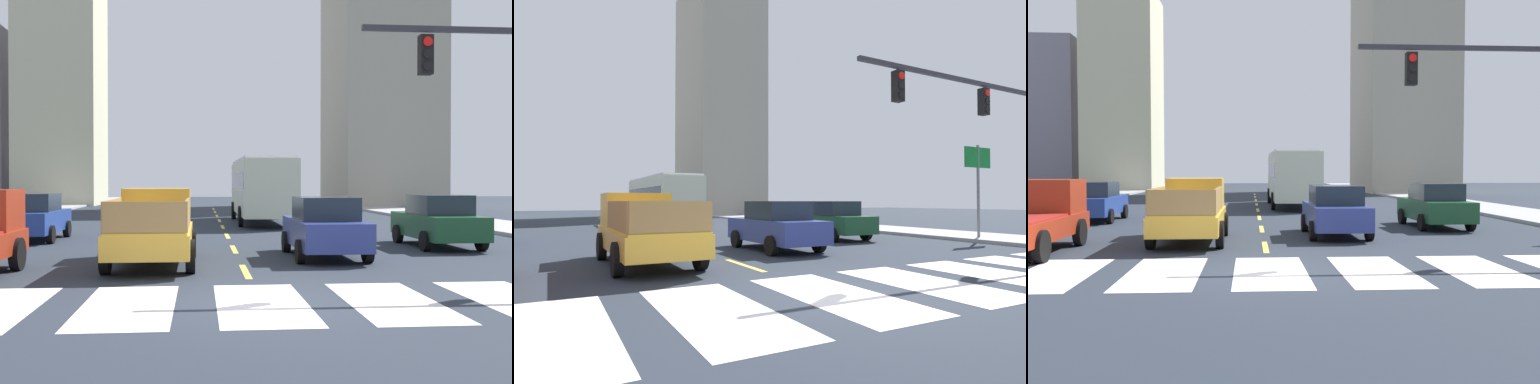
# 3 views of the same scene
# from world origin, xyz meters

# --- Properties ---
(ground_plane) EXTENTS (160.00, 160.00, 0.00)m
(ground_plane) POSITION_xyz_m (0.00, 0.00, 0.00)
(ground_plane) COLOR #252C36
(sidewalk_right) EXTENTS (3.87, 110.00, 0.15)m
(sidewalk_right) POSITION_xyz_m (12.88, 18.00, 0.07)
(sidewalk_right) COLOR #999997
(sidewalk_right) RESTS_ON ground
(crosswalk_stripe_3) EXTENTS (1.60, 3.97, 0.01)m
(crosswalk_stripe_3) POSITION_xyz_m (-2.32, 0.00, 0.00)
(crosswalk_stripe_3) COLOR silver
(crosswalk_stripe_3) RESTS_ON ground
(crosswalk_stripe_4) EXTENTS (1.60, 3.97, 0.01)m
(crosswalk_stripe_4) POSITION_xyz_m (0.00, 0.00, 0.00)
(crosswalk_stripe_4) COLOR silver
(crosswalk_stripe_4) RESTS_ON ground
(crosswalk_stripe_5) EXTENTS (1.60, 3.97, 0.01)m
(crosswalk_stripe_5) POSITION_xyz_m (2.32, 0.00, 0.00)
(crosswalk_stripe_5) COLOR silver
(crosswalk_stripe_5) RESTS_ON ground
(lane_dash_0) EXTENTS (0.16, 2.40, 0.01)m
(lane_dash_0) POSITION_xyz_m (0.00, 4.00, 0.00)
(lane_dash_0) COLOR gold
(lane_dash_0) RESTS_ON ground
(lane_dash_1) EXTENTS (0.16, 2.40, 0.01)m
(lane_dash_1) POSITION_xyz_m (0.00, 9.00, 0.00)
(lane_dash_1) COLOR gold
(lane_dash_1) RESTS_ON ground
(lane_dash_2) EXTENTS (0.16, 2.40, 0.01)m
(lane_dash_2) POSITION_xyz_m (0.00, 14.00, 0.00)
(lane_dash_2) COLOR gold
(lane_dash_2) RESTS_ON ground
(lane_dash_3) EXTENTS (0.16, 2.40, 0.01)m
(lane_dash_3) POSITION_xyz_m (0.00, 19.00, 0.00)
(lane_dash_3) COLOR gold
(lane_dash_3) RESTS_ON ground
(lane_dash_4) EXTENTS (0.16, 2.40, 0.01)m
(lane_dash_4) POSITION_xyz_m (0.00, 24.00, 0.00)
(lane_dash_4) COLOR gold
(lane_dash_4) RESTS_ON ground
(lane_dash_5) EXTENTS (0.16, 2.40, 0.01)m
(lane_dash_5) POSITION_xyz_m (0.00, 29.00, 0.00)
(lane_dash_5) COLOR gold
(lane_dash_5) RESTS_ON ground
(lane_dash_6) EXTENTS (0.16, 2.40, 0.01)m
(lane_dash_6) POSITION_xyz_m (0.00, 34.00, 0.00)
(lane_dash_6) COLOR gold
(lane_dash_6) RESTS_ON ground
(lane_dash_7) EXTENTS (0.16, 2.40, 0.01)m
(lane_dash_7) POSITION_xyz_m (0.00, 39.00, 0.00)
(lane_dash_7) COLOR gold
(lane_dash_7) RESTS_ON ground
(pickup_stakebed) EXTENTS (2.18, 5.20, 1.96)m
(pickup_stakebed) POSITION_xyz_m (-2.28, 5.79, 0.94)
(pickup_stakebed) COLOR gold
(pickup_stakebed) RESTS_ON ground
(city_bus) EXTENTS (2.72, 10.80, 3.32)m
(city_bus) POSITION_xyz_m (2.11, 21.91, 1.95)
(city_bus) COLOR beige
(city_bus) RESTS_ON ground
(sedan_near_right) EXTENTS (2.02, 4.40, 1.72)m
(sedan_near_right) POSITION_xyz_m (2.44, 6.64, 0.86)
(sedan_near_right) COLOR navy
(sedan_near_right) RESTS_ON ground
(sedan_near_left) EXTENTS (2.02, 4.40, 1.72)m
(sedan_near_left) POSITION_xyz_m (6.75, 9.19, 0.86)
(sedan_near_left) COLOR #1A4928
(sedan_near_left) RESTS_ON ground
(sedan_far) EXTENTS (2.02, 4.40, 1.72)m
(sedan_far) POSITION_xyz_m (-7.13, 12.69, 0.86)
(sedan_far) COLOR navy
(sedan_far) RESTS_ON ground
(tower_tall_centre) EXTENTS (8.49, 11.55, 29.49)m
(tower_tall_centre) POSITION_xyz_m (14.99, 44.44, 14.75)
(tower_tall_centre) COLOR #A39F8C
(tower_tall_centre) RESTS_ON ground
(block_mid_left) EXTENTS (7.23, 8.79, 21.06)m
(block_mid_left) POSITION_xyz_m (-13.99, 50.05, 10.53)
(block_mid_left) COLOR beige
(block_mid_left) RESTS_ON ground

